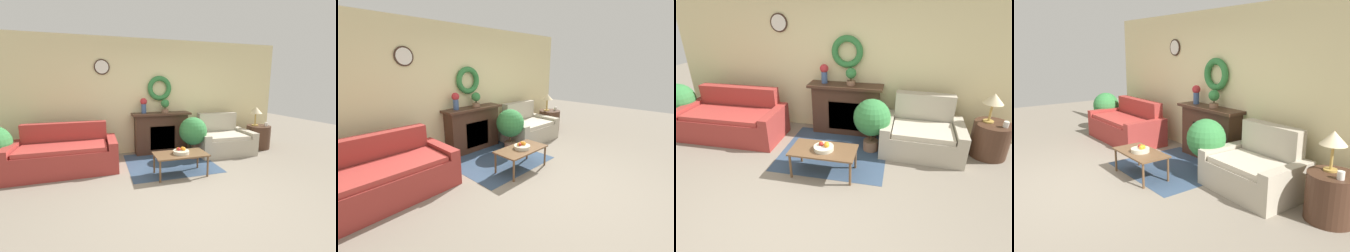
% 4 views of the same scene
% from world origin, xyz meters
% --- Properties ---
extents(ground_plane, '(16.00, 16.00, 0.00)m').
position_xyz_m(ground_plane, '(0.00, 0.00, 0.00)').
color(ground_plane, gray).
extents(floor_rug, '(1.80, 1.62, 0.01)m').
position_xyz_m(floor_rug, '(0.11, 1.49, 0.00)').
color(floor_rug, '#334760').
rests_on(floor_rug, ground_plane).
extents(wall_back, '(6.80, 0.18, 2.70)m').
position_xyz_m(wall_back, '(0.00, 2.50, 1.36)').
color(wall_back, beige).
rests_on(wall_back, ground_plane).
extents(fireplace, '(1.40, 0.41, 0.99)m').
position_xyz_m(fireplace, '(0.14, 2.30, 0.50)').
color(fireplace, '#42281C').
rests_on(fireplace, ground_plane).
extents(couch_left, '(1.94, 0.96, 0.90)m').
position_xyz_m(couch_left, '(-1.94, 1.69, 0.32)').
color(couch_left, '#9E332D').
rests_on(couch_left, ground_plane).
extents(loveseat_right, '(1.39, 1.00, 0.94)m').
position_xyz_m(loveseat_right, '(1.58, 1.88, 0.31)').
color(loveseat_right, '#B2A893').
rests_on(loveseat_right, ground_plane).
extents(coffee_table, '(0.97, 0.52, 0.41)m').
position_xyz_m(coffee_table, '(0.11, 0.84, 0.37)').
color(coffee_table, brown).
rests_on(coffee_table, ground_plane).
extents(fruit_bowl, '(0.30, 0.30, 0.12)m').
position_xyz_m(fruit_bowl, '(0.12, 0.84, 0.45)').
color(fruit_bowl, beige).
rests_on(fruit_bowl, coffee_table).
extents(side_table_by_loveseat, '(0.60, 0.60, 0.59)m').
position_xyz_m(side_table_by_loveseat, '(2.69, 1.94, 0.29)').
color(side_table_by_loveseat, '#42281C').
rests_on(side_table_by_loveseat, ground_plane).
extents(table_lamp, '(0.32, 0.32, 0.49)m').
position_xyz_m(table_lamp, '(2.62, 2.00, 0.98)').
color(table_lamp, '#B28E42').
rests_on(table_lamp, side_table_by_loveseat).
extents(mug, '(0.08, 0.08, 0.10)m').
position_xyz_m(mug, '(2.83, 1.84, 0.64)').
color(mug, silver).
rests_on(mug, side_table_by_loveseat).
extents(vase_on_mantel_left, '(0.16, 0.16, 0.36)m').
position_xyz_m(vase_on_mantel_left, '(-0.27, 2.31, 1.19)').
color(vase_on_mantel_left, '#3D5684').
rests_on(vase_on_mantel_left, fireplace).
extents(potted_plant_on_mantel, '(0.20, 0.20, 0.32)m').
position_xyz_m(potted_plant_on_mantel, '(0.24, 2.29, 1.17)').
color(potted_plant_on_mantel, '#8E664C').
rests_on(potted_plant_on_mantel, fireplace).
extents(potted_plant_floor_by_loveseat, '(0.63, 0.63, 0.94)m').
position_xyz_m(potted_plant_floor_by_loveseat, '(0.72, 1.69, 0.60)').
color(potted_plant_floor_by_loveseat, '#8E664C').
rests_on(potted_plant_floor_by_loveseat, ground_plane).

